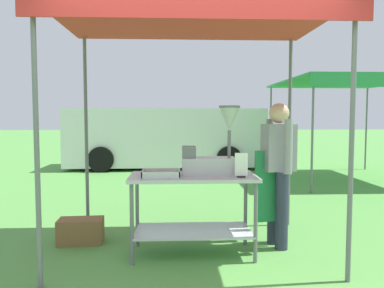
% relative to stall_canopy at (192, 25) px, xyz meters
% --- Properties ---
extents(ground_plane, '(70.00, 70.00, 0.00)m').
position_rel_stall_canopy_xyz_m(ground_plane, '(0.00, 5.08, -2.42)').
color(ground_plane, '#519342').
extents(stall_canopy, '(2.88, 1.99, 2.53)m').
position_rel_stall_canopy_xyz_m(stall_canopy, '(0.00, 0.00, 0.00)').
color(stall_canopy, slate).
rests_on(stall_canopy, ground).
extents(donut_cart, '(1.33, 0.64, 0.85)m').
position_rel_stall_canopy_xyz_m(donut_cart, '(-0.00, -0.10, -1.80)').
color(donut_cart, '#B7B7BC').
rests_on(donut_cart, ground).
extents(donut_tray, '(0.39, 0.29, 0.07)m').
position_rel_stall_canopy_xyz_m(donut_tray, '(-0.34, -0.22, -1.55)').
color(donut_tray, '#B7B7BC').
rests_on(donut_tray, donut_cart).
extents(donut_fryer, '(0.61, 0.28, 0.73)m').
position_rel_stall_canopy_xyz_m(donut_fryer, '(0.21, -0.04, -1.33)').
color(donut_fryer, '#B7B7BC').
rests_on(donut_fryer, donut_cart).
extents(menu_sign, '(0.13, 0.05, 0.25)m').
position_rel_stall_canopy_xyz_m(menu_sign, '(0.48, -0.27, -1.47)').
color(menu_sign, black).
rests_on(menu_sign, donut_cart).
extents(vendor, '(0.46, 0.54, 1.61)m').
position_rel_stall_canopy_xyz_m(vendor, '(0.96, 0.11, -1.52)').
color(vendor, '#2D3347').
rests_on(vendor, ground).
extents(supply_crate, '(0.52, 0.31, 0.28)m').
position_rel_stall_canopy_xyz_m(supply_crate, '(-1.28, 0.31, -2.28)').
color(supply_crate, brown).
rests_on(supply_crate, ground).
extents(van_white, '(5.53, 2.15, 1.69)m').
position_rel_stall_canopy_xyz_m(van_white, '(-0.43, 7.01, -1.54)').
color(van_white, white).
rests_on(van_white, ground).
extents(neighbour_tent, '(2.89, 3.37, 2.31)m').
position_rel_stall_canopy_xyz_m(neighbour_tent, '(3.79, 4.61, -0.18)').
color(neighbour_tent, slate).
rests_on(neighbour_tent, ground).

